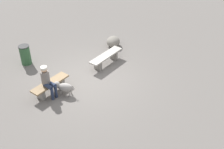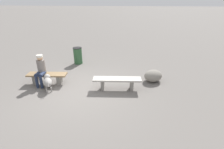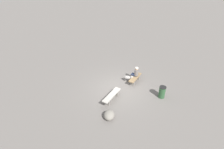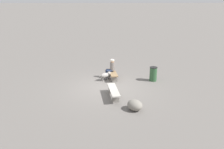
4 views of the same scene
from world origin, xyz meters
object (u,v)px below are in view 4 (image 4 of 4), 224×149
object	(u,v)px
trash_bin	(153,74)
bench_right	(113,74)
dog	(106,75)
seated_person	(111,67)
boulder	(135,105)
bench_left	(114,92)

from	to	relation	value
trash_bin	bench_right	bearing A→B (deg)	80.63
bench_right	dog	bearing A→B (deg)	112.75
dog	trash_bin	bearing A→B (deg)	-34.89
bench_right	dog	distance (m)	0.53
bench_right	seated_person	xyz separation A→B (m)	(0.16, 0.11, 0.42)
bench_right	seated_person	bearing A→B (deg)	26.82
seated_person	boulder	size ratio (longest dim) A/B	1.58
bench_right	boulder	size ratio (longest dim) A/B	2.07
dog	bench_left	bearing A→B (deg)	-112.99
seated_person	bench_right	bearing A→B (deg)	-151.17
trash_bin	boulder	distance (m)	4.17
bench_left	bench_right	world-z (taller)	bench_left
boulder	bench_left	bearing A→B (deg)	34.14
trash_bin	boulder	bearing A→B (deg)	157.91
seated_person	trash_bin	bearing A→B (deg)	-108.06
bench_left	dog	xyz separation A→B (m)	(2.60, 0.42, 0.01)
bench_left	boulder	xyz separation A→B (m)	(-1.40, -0.95, -0.09)
bench_left	dog	distance (m)	2.63
bench_left	bench_right	bearing A→B (deg)	-8.44
seated_person	dog	size ratio (longest dim) A/B	1.69
bench_right	bench_left	bearing A→B (deg)	171.56
bench_left	trash_bin	world-z (taller)	trash_bin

